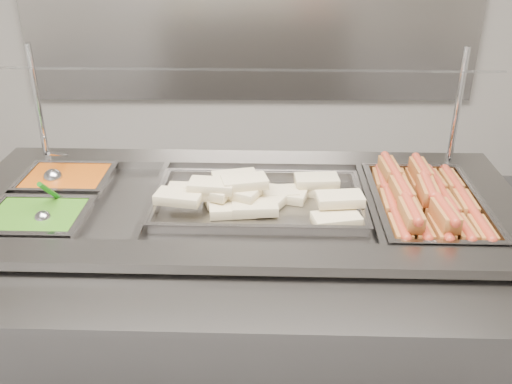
{
  "coord_description": "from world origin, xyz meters",
  "views": [
    {
      "loc": [
        0.06,
        -1.37,
        1.78
      ],
      "look_at": [
        0.05,
        0.35,
        0.93
      ],
      "focal_mm": 40.0,
      "sensor_mm": 36.0,
      "label": 1
    }
  ],
  "objects_px": {
    "pan_wraps": "(259,205)",
    "serving_spoon": "(44,214)",
    "steam_counter": "(243,305)",
    "sneeze_guard": "(243,74)",
    "pan_hotdogs": "(426,211)",
    "ladle": "(53,177)"
  },
  "relations": [
    {
      "from": "steam_counter",
      "to": "ladle",
      "type": "height_order",
      "value": "ladle"
    },
    {
      "from": "steam_counter",
      "to": "serving_spoon",
      "type": "bearing_deg",
      "value": -167.69
    },
    {
      "from": "steam_counter",
      "to": "serving_spoon",
      "type": "height_order",
      "value": "serving_spoon"
    },
    {
      "from": "steam_counter",
      "to": "sneeze_guard",
      "type": "xyz_separation_m",
      "value": [
        0.01,
        0.22,
        0.82
      ]
    },
    {
      "from": "pan_hotdogs",
      "to": "ladle",
      "type": "relative_size",
      "value": 2.8
    },
    {
      "from": "pan_wraps",
      "to": "pan_hotdogs",
      "type": "bearing_deg",
      "value": -1.38
    },
    {
      "from": "pan_hotdogs",
      "to": "ladle",
      "type": "distance_m",
      "value": 1.33
    },
    {
      "from": "sneeze_guard",
      "to": "pan_wraps",
      "type": "relative_size",
      "value": 2.4
    },
    {
      "from": "steam_counter",
      "to": "pan_wraps",
      "type": "height_order",
      "value": "pan_wraps"
    },
    {
      "from": "sneeze_guard",
      "to": "ladle",
      "type": "height_order",
      "value": "sneeze_guard"
    },
    {
      "from": "pan_wraps",
      "to": "ladle",
      "type": "height_order",
      "value": "ladle"
    },
    {
      "from": "ladle",
      "to": "pan_hotdogs",
      "type": "bearing_deg",
      "value": -7.07
    },
    {
      "from": "pan_wraps",
      "to": "serving_spoon",
      "type": "height_order",
      "value": "serving_spoon"
    },
    {
      "from": "steam_counter",
      "to": "pan_hotdogs",
      "type": "bearing_deg",
      "value": -1.38
    },
    {
      "from": "ladle",
      "to": "serving_spoon",
      "type": "xyz_separation_m",
      "value": [
        0.06,
        -0.28,
        0.0
      ]
    },
    {
      "from": "steam_counter",
      "to": "serving_spoon",
      "type": "relative_size",
      "value": 10.94
    },
    {
      "from": "serving_spoon",
      "to": "pan_hotdogs",
      "type": "bearing_deg",
      "value": 5.51
    },
    {
      "from": "pan_hotdogs",
      "to": "serving_spoon",
      "type": "height_order",
      "value": "serving_spoon"
    },
    {
      "from": "pan_wraps",
      "to": "ladle",
      "type": "xyz_separation_m",
      "value": [
        -0.75,
        0.15,
        0.03
      ]
    },
    {
      "from": "steam_counter",
      "to": "pan_wraps",
      "type": "distance_m",
      "value": 0.43
    },
    {
      "from": "pan_wraps",
      "to": "serving_spoon",
      "type": "xyz_separation_m",
      "value": [
        -0.68,
        -0.13,
        0.04
      ]
    },
    {
      "from": "steam_counter",
      "to": "ladle",
      "type": "relative_size",
      "value": 9.51
    }
  ]
}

